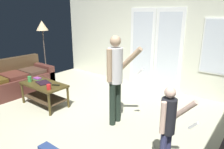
% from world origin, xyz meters
% --- Properties ---
extents(ground_plane, '(5.98, 5.21, 0.02)m').
position_xyz_m(ground_plane, '(0.00, 0.00, -0.01)').
color(ground_plane, '#B2B095').
extents(wall_back_with_doors, '(5.98, 0.09, 2.80)m').
position_xyz_m(wall_back_with_doors, '(0.06, 2.57, 1.36)').
color(wall_back_with_doors, silver).
rests_on(wall_back_with_doors, ground_plane).
extents(leather_couch, '(0.89, 1.86, 0.83)m').
position_xyz_m(leather_couch, '(-2.39, -0.01, 0.29)').
color(leather_couch, '#542B24').
rests_on(leather_couch, ground_plane).
extents(coffee_table, '(1.06, 0.54, 0.50)m').
position_xyz_m(coffee_table, '(-1.11, 0.03, 0.36)').
color(coffee_table, '#413618').
rests_on(coffee_table, ground_plane).
extents(person_adult, '(0.57, 0.45, 1.61)m').
position_xyz_m(person_adult, '(0.57, 0.38, 0.96)').
color(person_adult, '#1E2A22').
rests_on(person_adult, ground_plane).
extents(person_child, '(0.42, 0.31, 1.16)m').
position_xyz_m(person_child, '(1.81, -0.21, 0.69)').
color(person_child, '#35385E').
rests_on(person_child, ground_plane).
extents(floor_lamp, '(0.34, 0.34, 1.75)m').
position_xyz_m(floor_lamp, '(-2.70, 1.19, 1.52)').
color(floor_lamp, '#322726').
rests_on(floor_lamp, ground_plane).
extents(laptop_closed, '(0.38, 0.31, 0.02)m').
position_xyz_m(laptop_closed, '(-1.16, 0.06, 0.51)').
color(laptop_closed, black).
rests_on(laptop_closed, coffee_table).
extents(cup_near_edge, '(0.08, 0.08, 0.12)m').
position_xyz_m(cup_near_edge, '(-1.47, -0.07, 0.56)').
color(cup_near_edge, '#3A8E42').
rests_on(cup_near_edge, coffee_table).
extents(cup_by_laptop, '(0.08, 0.08, 0.10)m').
position_xyz_m(cup_by_laptop, '(-0.73, -0.10, 0.55)').
color(cup_by_laptop, red).
rests_on(cup_by_laptop, coffee_table).
extents(tv_remote_black, '(0.18, 0.11, 0.02)m').
position_xyz_m(tv_remote_black, '(-0.81, 0.12, 0.51)').
color(tv_remote_black, black).
rests_on(tv_remote_black, coffee_table).
extents(book_stack, '(0.19, 0.15, 0.04)m').
position_xyz_m(book_stack, '(-1.48, 0.13, 0.52)').
color(book_stack, '#3C8C50').
rests_on(book_stack, coffee_table).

